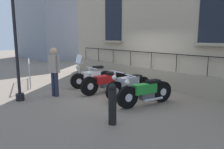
{
  "coord_description": "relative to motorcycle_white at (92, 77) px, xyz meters",
  "views": [
    {
      "loc": [
        5.58,
        5.74,
        2.19
      ],
      "look_at": [
        0.47,
        0.0,
        0.8
      ],
      "focal_mm": 34.37,
      "sensor_mm": 36.0,
      "label": 1
    }
  ],
  "objects": [
    {
      "name": "distant_building",
      "position": [
        -4.63,
        -13.1,
        2.84
      ],
      "size": [
        4.52,
        7.44,
        6.54
      ],
      "color": "gray",
      "rests_on": "ground_plane"
    },
    {
      "name": "pedestrian_standing",
      "position": [
        1.85,
        0.25,
        0.59
      ],
      "size": [
        0.32,
        0.51,
        1.78
      ],
      "color": "#23283D",
      "rests_on": "ground_plane"
    },
    {
      "name": "ground_plane",
      "position": [
        -0.21,
        1.6,
        -0.43
      ],
      "size": [
        60.0,
        60.0,
        0.0
      ],
      "primitive_type": "plane",
      "color": "gray"
    },
    {
      "name": "bollard",
      "position": [
        1.98,
        3.55,
        0.1
      ],
      "size": [
        0.2,
        0.2,
        1.04
      ],
      "color": "black",
      "rests_on": "ground_plane"
    },
    {
      "name": "motorcycle_red",
      "position": [
        0.12,
        1.09,
        0.01
      ],
      "size": [
        2.25,
        0.7,
        1.05
      ],
      "color": "black",
      "rests_on": "ground_plane"
    },
    {
      "name": "crowd_barrier",
      "position": [
        1.69,
        -2.63,
        0.14
      ],
      "size": [
        0.9,
        2.35,
        1.05
      ],
      "color": "#B7B7BF",
      "rests_on": "ground_plane"
    },
    {
      "name": "motorcycle_white",
      "position": [
        0.0,
        0.0,
        0.0
      ],
      "size": [
        1.92,
        0.73,
        1.43
      ],
      "color": "black",
      "rests_on": "ground_plane"
    },
    {
      "name": "motorcycle_green",
      "position": [
        0.19,
        3.11,
        -0.0
      ],
      "size": [
        2.06,
        0.72,
        1.03
      ],
      "color": "black",
      "rests_on": "ground_plane"
    },
    {
      "name": "motorcycle_silver",
      "position": [
        -0.03,
        2.19,
        0.01
      ],
      "size": [
        2.04,
        0.72,
        1.01
      ],
      "color": "black",
      "rests_on": "ground_plane"
    }
  ]
}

